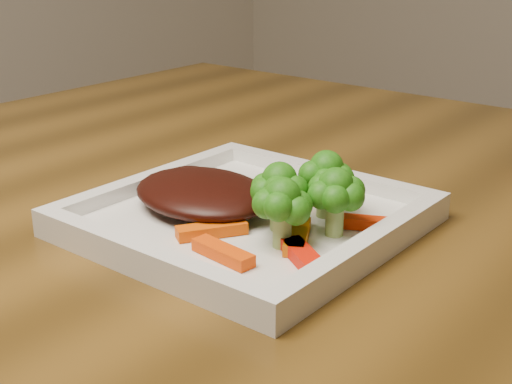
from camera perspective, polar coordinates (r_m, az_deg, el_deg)
The scene contains 12 objects.
plate at distance 0.65m, azimuth -0.69°, elevation -2.37°, with size 0.27×0.27×0.01m, color white.
steak at distance 0.66m, azimuth -4.28°, elevation -0.09°, with size 0.14×0.11×0.03m, color black.
broccoli_0 at distance 0.64m, azimuth 5.63°, elevation 1.01°, with size 0.06×0.06×0.07m, color #326911, non-canonical shape.
broccoli_1 at distance 0.60m, azimuth 6.37°, elevation -0.57°, with size 0.06×0.06×0.06m, color #3B7814, non-canonical shape.
broccoli_2 at distance 0.58m, azimuth 2.12°, elevation -1.68°, with size 0.06×0.06×0.06m, color #157A14, non-canonical shape.
broccoli_3 at distance 0.61m, azimuth 1.88°, elevation -0.30°, with size 0.06×0.06×0.06m, color #116B14, non-canonical shape.
carrot_0 at distance 0.56m, azimuth -2.67°, elevation -4.87°, with size 0.06×0.02×0.01m, color #E74003.
carrot_1 at distance 0.56m, azimuth 3.92°, elevation -5.28°, with size 0.06×0.02×0.01m, color red.
carrot_2 at distance 0.61m, azimuth -3.56°, elevation -3.05°, with size 0.06×0.02×0.01m, color #E04B03.
carrot_3 at distance 0.63m, azimuth 8.61°, elevation -2.44°, with size 0.05×0.01×0.01m, color red.
carrot_4 at distance 0.68m, azimuth 3.34°, elevation -0.25°, with size 0.05×0.01×0.01m, color orange.
carrot_5 at distance 0.59m, azimuth 3.32°, elevation -3.56°, with size 0.06×0.02×0.01m, color #C95E03.
Camera 1 is at (0.06, -0.54, 1.01)m, focal length 50.00 mm.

